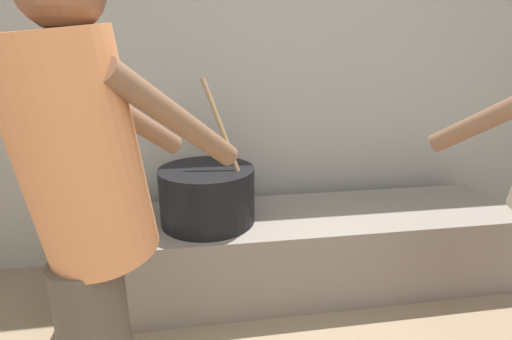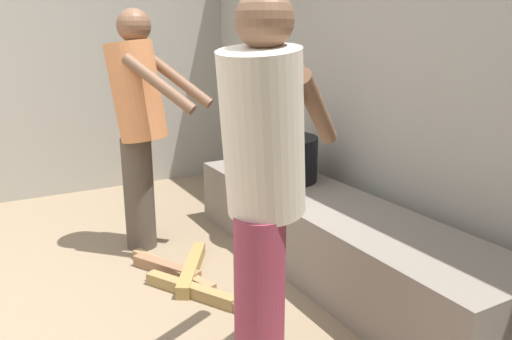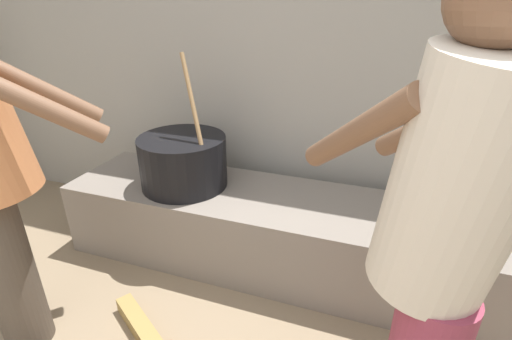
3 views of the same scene
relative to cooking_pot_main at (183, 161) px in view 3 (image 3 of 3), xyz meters
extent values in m
cube|color=#9E998E|center=(0.63, 0.54, 0.57)|extent=(5.33, 0.20, 2.33)
cube|color=slate|center=(0.55, 0.02, -0.37)|extent=(2.45, 0.60, 0.44)
cylinder|color=black|center=(0.00, 0.00, 0.00)|extent=(0.50, 0.50, 0.30)
cylinder|color=#937047|center=(0.09, 0.00, 0.35)|extent=(0.20, 0.19, 0.51)
cylinder|color=beige|center=(1.24, -0.85, 0.46)|extent=(0.47, 0.49, 0.64)
cylinder|color=brown|center=(1.20, -0.59, 0.53)|extent=(0.34, 0.40, 0.35)
cylinder|color=brown|center=(0.99, -0.75, 0.53)|extent=(0.34, 0.40, 0.35)
cylinder|color=#4C4238|center=(-0.36, -0.88, -0.22)|extent=(0.20, 0.20, 0.75)
cylinder|color=brown|center=(-0.08, -0.80, 0.53)|extent=(0.38, 0.37, 0.35)
cylinder|color=brown|center=(-0.27, -0.60, 0.53)|extent=(0.38, 0.37, 0.35)
camera|label=1|loc=(-0.03, -1.86, 0.71)|focal=26.13mm
camera|label=2|loc=(2.76, -1.73, 0.81)|focal=34.70mm
camera|label=3|loc=(1.05, -1.73, 0.85)|focal=26.12mm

